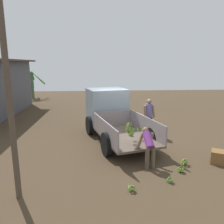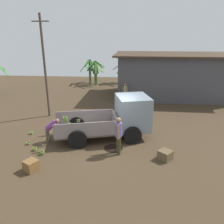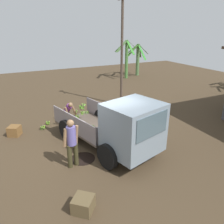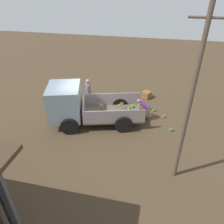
# 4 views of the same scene
# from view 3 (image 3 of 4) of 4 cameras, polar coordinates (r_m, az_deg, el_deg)

# --- Properties ---
(ground) EXTENTS (36.00, 36.00, 0.00)m
(ground) POSITION_cam_3_polar(r_m,az_deg,el_deg) (8.52, -3.36, -10.05)
(ground) COLOR #453523
(mud_patch_0) EXTENTS (0.89, 0.89, 0.01)m
(mud_patch_0) POSITION_cam_3_polar(r_m,az_deg,el_deg) (8.11, -7.63, -11.96)
(mud_patch_0) COLOR black
(mud_patch_0) RESTS_ON ground
(cargo_truck) EXTENTS (5.02, 2.96, 2.13)m
(cargo_truck) POSITION_cam_3_polar(r_m,az_deg,el_deg) (7.71, 3.11, -4.15)
(cargo_truck) COLOR brown
(cargo_truck) RESTS_ON ground
(utility_pole) EXTENTS (1.02, 0.14, 6.24)m
(utility_pole) POSITION_cam_3_polar(r_m,az_deg,el_deg) (12.66, 2.60, 15.84)
(utility_pole) COLOR #4C3E33
(utility_pole) RESTS_ON ground
(banana_palm_3) EXTENTS (2.57, 2.87, 3.38)m
(banana_palm_3) POSITION_cam_3_polar(r_m,az_deg,el_deg) (20.25, 3.82, 13.86)
(banana_palm_3) COLOR #497C3A
(banana_palm_3) RESTS_ON ground
(banana_palm_6) EXTENTS (2.48, 2.49, 2.96)m
(banana_palm_6) POSITION_cam_3_polar(r_m,az_deg,el_deg) (21.63, 6.72, 13.55)
(banana_palm_6) COLOR #537845
(banana_palm_6) RESTS_ON ground
(person_foreground_visitor) EXTENTS (0.37, 0.61, 1.70)m
(person_foreground_visitor) POSITION_cam_3_polar(r_m,az_deg,el_deg) (7.32, -10.48, -7.50)
(person_foreground_visitor) COLOR #39351D
(person_foreground_visitor) RESTS_ON ground
(person_worker_loading) EXTENTS (0.71, 0.60, 1.23)m
(person_worker_loading) POSITION_cam_3_polar(r_m,az_deg,el_deg) (10.52, -11.33, 0.28)
(person_worker_loading) COLOR brown
(person_worker_loading) RESTS_ON ground
(banana_bunch_on_ground_0) EXTENTS (0.20, 0.20, 0.16)m
(banana_bunch_on_ground_0) POSITION_cam_3_polar(r_m,az_deg,el_deg) (11.66, -14.33, -1.22)
(banana_bunch_on_ground_0) COLOR #463F2E
(banana_bunch_on_ground_0) RESTS_ON ground
(banana_bunch_on_ground_1) EXTENTS (0.26, 0.25, 0.22)m
(banana_bunch_on_ground_1) POSITION_cam_3_polar(r_m,az_deg,el_deg) (10.58, -17.65, -3.74)
(banana_bunch_on_ground_1) COLOR brown
(banana_bunch_on_ground_1) RESTS_ON ground
(banana_bunch_on_ground_2) EXTENTS (0.21, 0.21, 0.17)m
(banana_bunch_on_ground_2) POSITION_cam_3_polar(r_m,az_deg,el_deg) (12.24, -9.46, 0.30)
(banana_bunch_on_ground_2) COLOR brown
(banana_bunch_on_ground_2) RESTS_ON ground
(banana_bunch_on_ground_3) EXTENTS (0.22, 0.22, 0.18)m
(banana_bunch_on_ground_3) POSITION_cam_3_polar(r_m,az_deg,el_deg) (11.06, -16.41, -2.67)
(banana_bunch_on_ground_3) COLOR #4D4532
(banana_bunch_on_ground_3) RESTS_ON ground
(wooden_crate_0) EXTENTS (0.64, 0.64, 0.43)m
(wooden_crate_0) POSITION_cam_3_polar(r_m,az_deg,el_deg) (10.42, -24.14, -4.52)
(wooden_crate_0) COLOR brown
(wooden_crate_0) RESTS_ON ground
(wooden_crate_1) EXTENTS (0.71, 0.71, 0.40)m
(wooden_crate_1) POSITION_cam_3_polar(r_m,az_deg,el_deg) (6.10, -7.51, -22.80)
(wooden_crate_1) COLOR brown
(wooden_crate_1) RESTS_ON ground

